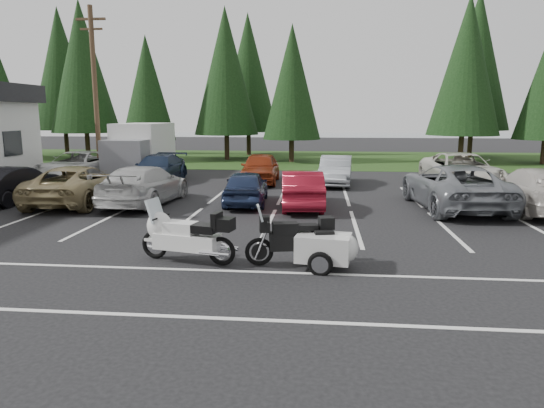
{
  "coord_description": "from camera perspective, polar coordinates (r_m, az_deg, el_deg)",
  "views": [
    {
      "loc": [
        2.08,
        -13.55,
        3.39
      ],
      "look_at": [
        0.78,
        -0.5,
        0.96
      ],
      "focal_mm": 32.0,
      "sensor_mm": 36.0,
      "label": 1
    }
  ],
  "objects": [
    {
      "name": "car_far_1",
      "position": [
        25.02,
        -13.25,
        4.04
      ],
      "size": [
        2.01,
        4.87,
        1.41
      ],
      "primitive_type": "imported",
      "rotation": [
        0.0,
        0.0,
        -0.01
      ],
      "color": "#18243C",
      "rests_on": "ground"
    },
    {
      "name": "car_near_3",
      "position": [
        19.09,
        -14.77,
        2.17
      ],
      "size": [
        2.39,
        5.24,
        1.49
      ],
      "primitive_type": "imported",
      "rotation": [
        0.0,
        0.0,
        3.08
      ],
      "color": "#B8B8B6",
      "rests_on": "ground"
    },
    {
      "name": "cargo_trailer",
      "position": [
        10.87,
        6.07,
        -5.56
      ],
      "size": [
        1.84,
        1.22,
        0.79
      ],
      "primitive_type": null,
      "rotation": [
        0.0,
        0.0,
        -0.15
      ],
      "color": "silver",
      "rests_on": "ground"
    },
    {
      "name": "conifer_back_a",
      "position": [
        46.33,
        -23.58,
        14.35
      ],
      "size": [
        5.28,
        5.28,
        12.3
      ],
      "color": "#332316",
      "rests_on": "ground"
    },
    {
      "name": "car_near_6",
      "position": [
        18.81,
        20.61,
        1.94
      ],
      "size": [
        3.13,
        6.04,
        1.63
      ],
      "primitive_type": "imported",
      "rotation": [
        0.0,
        0.0,
        3.22
      ],
      "color": "slate",
      "rests_on": "ground"
    },
    {
      "name": "car_near_5",
      "position": [
        17.88,
        3.55,
        1.78
      ],
      "size": [
        1.77,
        4.27,
        1.38
      ],
      "primitive_type": "imported",
      "rotation": [
        0.0,
        0.0,
        3.22
      ],
      "color": "maroon",
      "rests_on": "ground"
    },
    {
      "name": "lake_water",
      "position": [
        68.66,
        7.35,
        7.57
      ],
      "size": [
        70.0,
        50.0,
        0.02
      ],
      "primitive_type": "cube",
      "color": "slate",
      "rests_on": "ground"
    },
    {
      "name": "stall_markings",
      "position": [
        16.05,
        -1.88,
        -1.7
      ],
      "size": [
        32.0,
        16.0,
        0.01
      ],
      "primitive_type": "cube",
      "color": "silver",
      "rests_on": "ground"
    },
    {
      "name": "utility_pole",
      "position": [
        28.29,
        -20.09,
        12.51
      ],
      "size": [
        1.6,
        0.26,
        9.0
      ],
      "color": "#473321",
      "rests_on": "ground"
    },
    {
      "name": "touring_motorcycle",
      "position": [
        11.37,
        -10.0,
        -3.16
      ],
      "size": [
        2.78,
        1.41,
        1.48
      ],
      "primitive_type": null,
      "rotation": [
        0.0,
        0.0,
        -0.23
      ],
      "color": "silver",
      "rests_on": "ground"
    },
    {
      "name": "conifer_5",
      "position": [
        35.28,
        2.37,
        14.12
      ],
      "size": [
        4.14,
        4.14,
        9.63
      ],
      "color": "#332316",
      "rests_on": "ground"
    },
    {
      "name": "car_far_0",
      "position": [
        26.86,
        -21.89,
        4.13
      ],
      "size": [
        2.87,
        5.67,
        1.54
      ],
      "primitive_type": "imported",
      "rotation": [
        0.0,
        0.0,
        -0.06
      ],
      "color": "silver",
      "rests_on": "ground"
    },
    {
      "name": "conifer_6",
      "position": [
        37.16,
        21.92,
        14.88
      ],
      "size": [
        4.93,
        4.93,
        11.48
      ],
      "color": "#332316",
      "rests_on": "ground"
    },
    {
      "name": "car_far_3",
      "position": [
        23.92,
        7.52,
        3.93
      ],
      "size": [
        1.79,
        4.33,
        1.39
      ],
      "primitive_type": "imported",
      "rotation": [
        0.0,
        0.0,
        -0.07
      ],
      "color": "gray",
      "rests_on": "ground"
    },
    {
      "name": "conifer_2",
      "position": [
        40.75,
        -21.42,
        14.8
      ],
      "size": [
        5.1,
        5.1,
        11.89
      ],
      "color": "#332316",
      "rests_on": "ground"
    },
    {
      "name": "ground",
      "position": [
        14.12,
        -2.95,
        -3.42
      ],
      "size": [
        120.0,
        120.0,
        0.0
      ],
      "primitive_type": "plane",
      "color": "black",
      "rests_on": "ground"
    },
    {
      "name": "conifer_4",
      "position": [
        37.27,
        -5.48,
        15.27
      ],
      "size": [
        4.8,
        4.8,
        11.17
      ],
      "color": "#332316",
      "rests_on": "ground"
    },
    {
      "name": "car_near_7",
      "position": [
        19.46,
        28.69,
        1.49
      ],
      "size": [
        2.39,
        5.47,
        1.57
      ],
      "primitive_type": "imported",
      "rotation": [
        0.0,
        0.0,
        3.11
      ],
      "color": "beige",
      "rests_on": "ground"
    },
    {
      "name": "conifer_3",
      "position": [
        37.19,
        -14.47,
        13.06
      ],
      "size": [
        3.87,
        3.87,
        9.02
      ],
      "color": "#332316",
      "rests_on": "ground"
    },
    {
      "name": "car_near_2",
      "position": [
        20.09,
        -21.89,
        2.13
      ],
      "size": [
        2.75,
        5.43,
        1.47
      ],
      "primitive_type": "imported",
      "rotation": [
        0.0,
        0.0,
        3.2
      ],
      "color": "#8D7C52",
      "rests_on": "ground"
    },
    {
      "name": "car_near_1",
      "position": [
        21.54,
        -28.09,
        2.09
      ],
      "size": [
        1.76,
        4.37,
        1.41
      ],
      "primitive_type": "imported",
      "rotation": [
        0.0,
        0.0,
        3.08
      ],
      "color": "black",
      "rests_on": "ground"
    },
    {
      "name": "conifer_back_b",
      "position": [
        41.64,
        -2.83,
        15.13
      ],
      "size": [
        4.97,
        4.97,
        11.58
      ],
      "color": "#332316",
      "rests_on": "ground"
    },
    {
      "name": "conifer_back_c",
      "position": [
        42.28,
        22.88,
        15.26
      ],
      "size": [
        5.5,
        5.5,
        12.81
      ],
      "color": "#332316",
      "rests_on": "ground"
    },
    {
      "name": "box_truck",
      "position": [
        28.0,
        -15.52,
        6.13
      ],
      "size": [
        2.4,
        5.6,
        2.9
      ],
      "primitive_type": null,
      "color": "silver",
      "rests_on": "ground"
    },
    {
      "name": "grass_strip",
      "position": [
        37.76,
        2.52,
        5.33
      ],
      "size": [
        80.0,
        16.0,
        0.01
      ],
      "primitive_type": "cube",
      "color": "#1C3410",
      "rests_on": "ground"
    },
    {
      "name": "adventure_motorcycle",
      "position": [
        11.01,
        2.34,
        -3.59
      ],
      "size": [
        2.46,
        1.26,
        1.43
      ],
      "primitive_type": null,
      "rotation": [
        0.0,
        0.0,
        0.19
      ],
      "color": "black",
      "rests_on": "ground"
    },
    {
      "name": "car_far_4",
      "position": [
        24.32,
        21.34,
        3.68
      ],
      "size": [
        2.96,
        5.96,
        1.62
      ],
      "primitive_type": "imported",
      "rotation": [
        0.0,
        0.0,
        0.05
      ],
      "color": "beige",
      "rests_on": "ground"
    },
    {
      "name": "car_near_4",
      "position": [
        18.52,
        -3.09,
        1.99
      ],
      "size": [
        1.79,
        3.97,
        1.32
      ],
      "primitive_type": "imported",
      "rotation": [
        0.0,
        0.0,
        3.2
      ],
      "color": "#1B2745",
      "rests_on": "ground"
    },
    {
      "name": "car_far_2",
      "position": [
        24.35,
        -1.41,
        4.26
      ],
      "size": [
        1.89,
        4.46,
        1.51
      ],
      "primitive_type": "imported",
      "rotation": [
        0.0,
        0.0,
        0.03
      ],
      "color": "maroon",
      "rests_on": "ground"
    }
  ]
}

